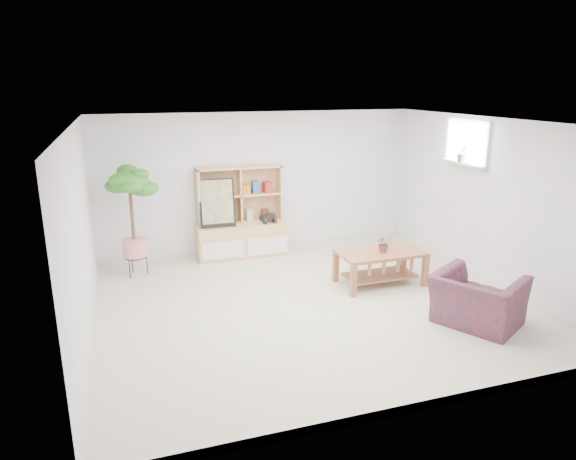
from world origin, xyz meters
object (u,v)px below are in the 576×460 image
object	(u,v)px
storage_unit	(241,213)
coffee_table	(380,268)
floor_tree	(133,222)
armchair	(478,297)

from	to	relation	value
storage_unit	coffee_table	distance (m)	2.54
coffee_table	floor_tree	xyz separation A→B (m)	(-3.39, 1.49, 0.60)
storage_unit	armchair	bearing A→B (deg)	-58.35
coffee_table	floor_tree	bearing A→B (deg)	155.40
storage_unit	floor_tree	size ratio (longest dim) A/B	0.90
storage_unit	coffee_table	xyz separation A→B (m)	(1.63, -1.88, -0.51)
storage_unit	armchair	size ratio (longest dim) A/B	1.55
storage_unit	armchair	xyz separation A→B (m)	(2.11, -3.43, -0.40)
floor_tree	armchair	size ratio (longest dim) A/B	1.73
storage_unit	coffee_table	size ratio (longest dim) A/B	1.24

